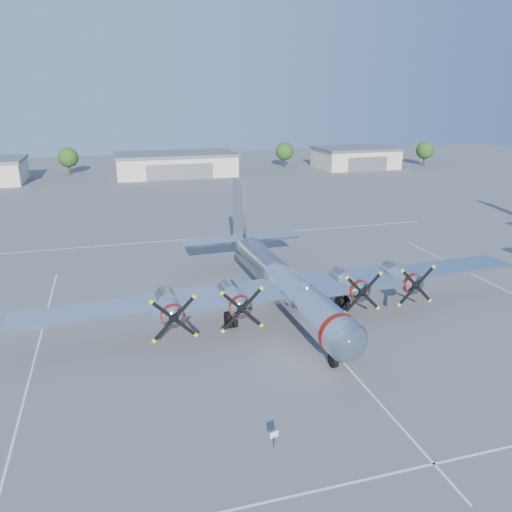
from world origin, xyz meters
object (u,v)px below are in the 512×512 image
object	(u,v)px
hangar_center	(176,164)
tree_west	(68,157)
info_placard	(274,436)
tree_east	(285,151)
main_bomber_b29	(281,310)
tree_far_east	(425,150)
hangar_east	(355,157)

from	to	relation	value
hangar_center	tree_west	xyz separation A→B (m)	(-25.00, 8.04, 1.51)
hangar_center	info_placard	world-z (taller)	hangar_center
tree_west	tree_east	distance (m)	55.04
hangar_center	tree_west	size ratio (longest dim) A/B	4.31
hangar_center	main_bomber_b29	size ratio (longest dim) A/B	0.64
tree_west	main_bomber_b29	bearing A→B (deg)	-75.44
tree_east	info_placard	world-z (taller)	tree_east
main_bomber_b29	info_placard	world-z (taller)	main_bomber_b29
tree_far_east	main_bomber_b29	bearing A→B (deg)	-130.68
info_placard	tree_far_east	bearing A→B (deg)	38.98
hangar_east	tree_east	world-z (taller)	tree_east
tree_far_east	main_bomber_b29	xyz separation A→B (m)	(-69.43, -80.77, -4.22)
main_bomber_b29	info_placard	xyz separation A→B (m)	(-6.39, -17.51, 0.70)
hangar_east	tree_west	distance (m)	73.46
hangar_east	tree_west	bearing A→B (deg)	173.72
tree_west	tree_far_east	world-z (taller)	same
tree_far_east	info_placard	xyz separation A→B (m)	(-75.81, -98.29, -3.52)
tree_west	info_placard	size ratio (longest dim) A/B	6.68
hangar_center	tree_west	world-z (taller)	tree_west
tree_west	tree_east	world-z (taller)	same
info_placard	hangar_east	bearing A→B (deg)	47.52
main_bomber_b29	hangar_center	bearing A→B (deg)	86.77
hangar_center	info_placard	xyz separation A→B (m)	(-7.81, -100.25, -2.01)
tree_far_east	main_bomber_b29	distance (m)	106.59
hangar_east	main_bomber_b29	size ratio (longest dim) A/B	0.46
tree_west	hangar_east	bearing A→B (deg)	-6.28
tree_west	hangar_center	bearing A→B (deg)	-17.82
tree_east	tree_far_east	bearing A→B (deg)	-11.89
tree_far_east	hangar_east	bearing A→B (deg)	174.39
tree_west	main_bomber_b29	distance (m)	93.88
hangar_east	tree_west	world-z (taller)	tree_west
hangar_east	tree_east	distance (m)	19.04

